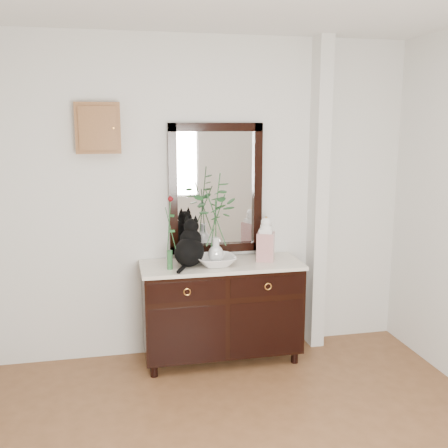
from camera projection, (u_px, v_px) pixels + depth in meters
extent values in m
cube|color=silver|center=(204.00, 199.00, 4.45)|extent=(3.60, 0.04, 2.70)
cube|color=silver|center=(318.00, 197.00, 4.57)|extent=(0.12, 0.20, 2.70)
cube|color=black|center=(222.00, 308.00, 4.40)|extent=(1.30, 0.50, 0.82)
cube|color=silver|center=(221.00, 265.00, 4.33)|extent=(1.33, 0.52, 0.03)
cube|color=black|center=(216.00, 189.00, 4.44)|extent=(0.80, 0.06, 1.10)
cube|color=white|center=(215.00, 189.00, 4.45)|extent=(0.66, 0.01, 0.96)
cube|color=brown|center=(98.00, 128.00, 4.12)|extent=(0.35, 0.10, 0.40)
imported|color=silver|center=(216.00, 261.00, 4.25)|extent=(0.35, 0.35, 0.08)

